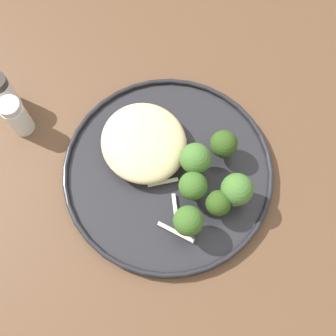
{
  "coord_description": "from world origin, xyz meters",
  "views": [
    {
      "loc": [
        -0.19,
        0.07,
        1.29
      ],
      "look_at": [
        -0.02,
        -0.04,
        0.76
      ],
      "focal_mm": 44.36,
      "sensor_mm": 36.0,
      "label": 1
    }
  ],
  "objects_px": {
    "seared_scallop_right_edge": "(128,118)",
    "seared_scallop_large_seared": "(124,160)",
    "seared_scallop_half_hidden": "(159,126)",
    "pepper_shaker": "(3,93)",
    "seared_scallop_tiny_bay": "(180,144)",
    "broccoli_floret_left_leaning": "(218,204)",
    "broccoli_floret_small_sprig": "(195,159)",
    "broccoli_floret_center_pile": "(237,190)",
    "dinner_plate": "(168,171)",
    "broccoli_floret_rear_charred": "(224,144)",
    "seared_scallop_left_edge": "(148,157)",
    "broccoli_floret_near_rim": "(188,221)",
    "salt_shaker": "(17,116)",
    "broccoli_floret_beside_noodles": "(193,186)"
  },
  "relations": [
    {
      "from": "broccoli_floret_near_rim",
      "to": "broccoli_floret_small_sprig",
      "type": "xyz_separation_m",
      "value": [
        0.06,
        -0.05,
        0.0
      ]
    },
    {
      "from": "seared_scallop_right_edge",
      "to": "seared_scallop_large_seared",
      "type": "bearing_deg",
      "value": 146.05
    },
    {
      "from": "pepper_shaker",
      "to": "dinner_plate",
      "type": "bearing_deg",
      "value": -147.07
    },
    {
      "from": "broccoli_floret_small_sprig",
      "to": "seared_scallop_tiny_bay",
      "type": "bearing_deg",
      "value": -3.45
    },
    {
      "from": "salt_shaker",
      "to": "broccoli_floret_rear_charred",
      "type": "bearing_deg",
      "value": -131.41
    },
    {
      "from": "seared_scallop_tiny_bay",
      "to": "seared_scallop_half_hidden",
      "type": "relative_size",
      "value": 0.7
    },
    {
      "from": "broccoli_floret_rear_charred",
      "to": "broccoli_floret_small_sprig",
      "type": "bearing_deg",
      "value": 90.16
    },
    {
      "from": "broccoli_floret_center_pile",
      "to": "dinner_plate",
      "type": "bearing_deg",
      "value": 33.59
    },
    {
      "from": "dinner_plate",
      "to": "broccoli_floret_near_rim",
      "type": "height_order",
      "value": "broccoli_floret_near_rim"
    },
    {
      "from": "broccoli_floret_center_pile",
      "to": "salt_shaker",
      "type": "bearing_deg",
      "value": 37.44
    },
    {
      "from": "seared_scallop_right_edge",
      "to": "broccoli_floret_rear_charred",
      "type": "xyz_separation_m",
      "value": [
        -0.11,
        -0.08,
        0.02
      ]
    },
    {
      "from": "broccoli_floret_near_rim",
      "to": "broccoli_floret_small_sprig",
      "type": "height_order",
      "value": "broccoli_floret_small_sprig"
    },
    {
      "from": "salt_shaker",
      "to": "seared_scallop_left_edge",
      "type": "bearing_deg",
      "value": -139.23
    },
    {
      "from": "seared_scallop_half_hidden",
      "to": "broccoli_floret_small_sprig",
      "type": "xyz_separation_m",
      "value": [
        -0.08,
        -0.01,
        0.03
      ]
    },
    {
      "from": "seared_scallop_tiny_bay",
      "to": "seared_scallop_left_edge",
      "type": "bearing_deg",
      "value": 82.13
    },
    {
      "from": "seared_scallop_left_edge",
      "to": "broccoli_floret_center_pile",
      "type": "distance_m",
      "value": 0.13
    },
    {
      "from": "dinner_plate",
      "to": "broccoli_floret_small_sprig",
      "type": "height_order",
      "value": "broccoli_floret_small_sprig"
    },
    {
      "from": "seared_scallop_right_edge",
      "to": "broccoli_floret_center_pile",
      "type": "xyz_separation_m",
      "value": [
        -0.17,
        -0.06,
        0.03
      ]
    },
    {
      "from": "seared_scallop_large_seared",
      "to": "broccoli_floret_near_rim",
      "type": "distance_m",
      "value": 0.13
    },
    {
      "from": "broccoli_floret_center_pile",
      "to": "salt_shaker",
      "type": "xyz_separation_m",
      "value": [
        0.25,
        0.19,
        -0.01
      ]
    },
    {
      "from": "dinner_plate",
      "to": "broccoli_floret_rear_charred",
      "type": "height_order",
      "value": "broccoli_floret_rear_charred"
    },
    {
      "from": "seared_scallop_right_edge",
      "to": "broccoli_floret_beside_noodles",
      "type": "distance_m",
      "value": 0.14
    },
    {
      "from": "broccoli_floret_small_sprig",
      "to": "salt_shaker",
      "type": "xyz_separation_m",
      "value": [
        0.19,
        0.17,
        -0.02
      ]
    },
    {
      "from": "broccoli_floret_rear_charred",
      "to": "broccoli_floret_near_rim",
      "type": "xyz_separation_m",
      "value": [
        -0.06,
        0.1,
        0.01
      ]
    },
    {
      "from": "dinner_plate",
      "to": "broccoli_floret_small_sprig",
      "type": "distance_m",
      "value": 0.06
    },
    {
      "from": "pepper_shaker",
      "to": "broccoli_floret_beside_noodles",
      "type": "bearing_deg",
      "value": -150.47
    },
    {
      "from": "broccoli_floret_left_leaning",
      "to": "salt_shaker",
      "type": "height_order",
      "value": "salt_shaker"
    },
    {
      "from": "seared_scallop_left_edge",
      "to": "pepper_shaker",
      "type": "distance_m",
      "value": 0.23
    },
    {
      "from": "seared_scallop_tiny_bay",
      "to": "salt_shaker",
      "type": "xyz_separation_m",
      "value": [
        0.15,
        0.17,
        0.01
      ]
    },
    {
      "from": "broccoli_floret_center_pile",
      "to": "broccoli_floret_small_sprig",
      "type": "bearing_deg",
      "value": 20.25
    },
    {
      "from": "seared_scallop_tiny_bay",
      "to": "salt_shaker",
      "type": "bearing_deg",
      "value": 48.74
    },
    {
      "from": "broccoli_floret_rear_charred",
      "to": "broccoli_floret_center_pile",
      "type": "height_order",
      "value": "broccoli_floret_center_pile"
    },
    {
      "from": "dinner_plate",
      "to": "seared_scallop_left_edge",
      "type": "height_order",
      "value": "seared_scallop_left_edge"
    },
    {
      "from": "seared_scallop_tiny_bay",
      "to": "broccoli_floret_center_pile",
      "type": "distance_m",
      "value": 0.11
    },
    {
      "from": "broccoli_floret_left_leaning",
      "to": "broccoli_floret_beside_noodles",
      "type": "bearing_deg",
      "value": 24.03
    },
    {
      "from": "seared_scallop_half_hidden",
      "to": "pepper_shaker",
      "type": "distance_m",
      "value": 0.23
    },
    {
      "from": "dinner_plate",
      "to": "broccoli_floret_beside_noodles",
      "type": "bearing_deg",
      "value": -169.53
    },
    {
      "from": "seared_scallop_tiny_bay",
      "to": "pepper_shaker",
      "type": "height_order",
      "value": "pepper_shaker"
    },
    {
      "from": "seared_scallop_half_hidden",
      "to": "pepper_shaker",
      "type": "bearing_deg",
      "value": 45.99
    },
    {
      "from": "seared_scallop_right_edge",
      "to": "pepper_shaker",
      "type": "bearing_deg",
      "value": 47.24
    },
    {
      "from": "seared_scallop_half_hidden",
      "to": "pepper_shaker",
      "type": "xyz_separation_m",
      "value": [
        0.16,
        0.16,
        0.01
      ]
    },
    {
      "from": "seared_scallop_tiny_bay",
      "to": "broccoli_floret_small_sprig",
      "type": "bearing_deg",
      "value": 176.55
    },
    {
      "from": "broccoli_floret_left_leaning",
      "to": "broccoli_floret_small_sprig",
      "type": "height_order",
      "value": "broccoli_floret_small_sprig"
    },
    {
      "from": "dinner_plate",
      "to": "pepper_shaker",
      "type": "xyz_separation_m",
      "value": [
        0.22,
        0.14,
        0.02
      ]
    },
    {
      "from": "seared_scallop_left_edge",
      "to": "broccoli_floret_near_rim",
      "type": "height_order",
      "value": "broccoli_floret_near_rim"
    },
    {
      "from": "dinner_plate",
      "to": "broccoli_floret_rear_charred",
      "type": "distance_m",
      "value": 0.09
    },
    {
      "from": "seared_scallop_large_seared",
      "to": "broccoli_floret_left_leaning",
      "type": "relative_size",
      "value": 0.6
    },
    {
      "from": "broccoli_floret_rear_charred",
      "to": "salt_shaker",
      "type": "bearing_deg",
      "value": 48.59
    },
    {
      "from": "seared_scallop_large_seared",
      "to": "pepper_shaker",
      "type": "distance_m",
      "value": 0.2
    },
    {
      "from": "broccoli_floret_rear_charred",
      "to": "broccoli_floret_beside_noodles",
      "type": "height_order",
      "value": "broccoli_floret_beside_noodles"
    }
  ]
}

